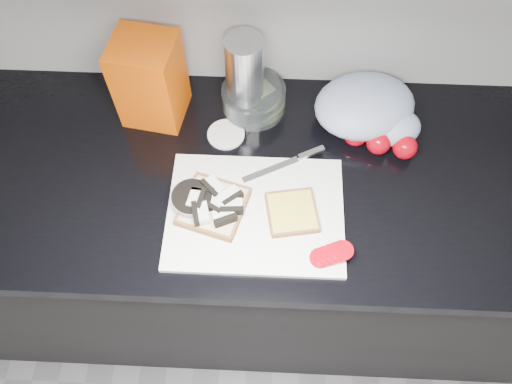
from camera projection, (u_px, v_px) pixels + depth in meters
base_cabinet at (279, 250)px, 1.60m from camera, size 3.50×0.60×0.86m
countertop at (286, 177)px, 1.22m from camera, size 3.50×0.64×0.04m
cutting_board at (255, 213)px, 1.14m from camera, size 0.40×0.30×0.01m
bread_left at (214, 205)px, 1.12m from camera, size 0.18×0.18×0.04m
bread_right at (292, 212)px, 1.12m from camera, size 0.13×0.13×0.02m
tomato_slices at (331, 254)px, 1.07m from camera, size 0.11×0.07×0.02m
knife at (294, 160)px, 1.20m from camera, size 0.20×0.11×0.01m
seed_tub at (193, 201)px, 1.13m from camera, size 0.10×0.10×0.05m
tub_lid at (226, 134)px, 1.25m from camera, size 0.12×0.12×0.01m
glass_bowl at (254, 99)px, 1.27m from camera, size 0.16×0.16×0.07m
bread_bag at (150, 80)px, 1.19m from camera, size 0.16×0.16×0.23m
steel_canister at (244, 76)px, 1.21m from camera, size 0.09×0.09×0.22m
grocery_bag at (369, 109)px, 1.23m from camera, size 0.30×0.26×0.11m
whole_tomatoes at (380, 141)px, 1.21m from camera, size 0.18×0.09×0.06m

